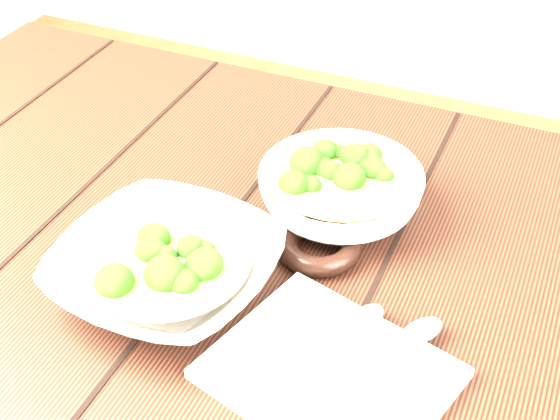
% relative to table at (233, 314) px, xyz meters
% --- Properties ---
extents(table, '(1.20, 0.80, 0.75)m').
position_rel_table_xyz_m(table, '(0.00, 0.00, 0.00)').
color(table, '#34180F').
rests_on(table, ground).
extents(soup_bowl_front, '(0.25, 0.25, 0.07)m').
position_rel_table_xyz_m(soup_bowl_front, '(-0.03, -0.10, 0.15)').
color(soup_bowl_front, silver).
rests_on(soup_bowl_front, table).
extents(soup_bowl_back, '(0.26, 0.26, 0.07)m').
position_rel_table_xyz_m(soup_bowl_back, '(0.10, 0.10, 0.15)').
color(soup_bowl_back, silver).
rests_on(soup_bowl_back, table).
extents(trivet, '(0.11, 0.11, 0.02)m').
position_rel_table_xyz_m(trivet, '(0.10, 0.02, 0.13)').
color(trivet, black).
rests_on(trivet, table).
extents(napkin, '(0.26, 0.23, 0.01)m').
position_rel_table_xyz_m(napkin, '(0.18, -0.14, 0.13)').
color(napkin, beige).
rests_on(napkin, table).
extents(spoon_left, '(0.07, 0.18, 0.01)m').
position_rel_table_xyz_m(spoon_left, '(0.18, -0.10, 0.13)').
color(spoon_left, '#A19E8E').
rests_on(spoon_left, napkin).
extents(spoon_right, '(0.11, 0.16, 0.01)m').
position_rel_table_xyz_m(spoon_right, '(0.23, -0.09, 0.13)').
color(spoon_right, '#A19E8E').
rests_on(spoon_right, napkin).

